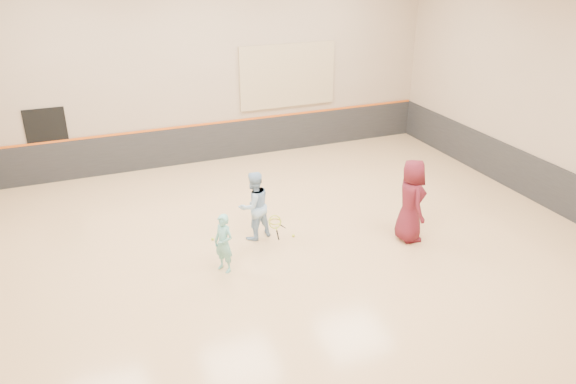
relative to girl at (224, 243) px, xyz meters
name	(u,v)px	position (x,y,z in m)	size (l,w,h in m)	color
room	(271,216)	(1.25, 0.49, 0.16)	(15.04, 12.04, 6.22)	tan
wainscot_back	(205,143)	(1.25, 6.46, -0.05)	(14.90, 0.04, 1.20)	#232326
wainscot_right	(530,177)	(8.72, 0.49, -0.05)	(0.04, 11.90, 1.20)	#232326
accent_stripe	(204,124)	(1.25, 6.45, 0.57)	(14.90, 0.03, 0.06)	#D85914
acoustic_panel	(288,76)	(4.05, 6.44, 1.85)	(3.20, 0.08, 2.00)	tan
doorway	(49,146)	(-3.25, 6.47, 0.45)	(1.10, 0.05, 2.20)	black
girl	(224,243)	(0.00, 0.00, 0.00)	(0.48, 0.31, 1.31)	#6FC0BB
instructor	(254,206)	(1.06, 1.13, 0.18)	(0.81, 0.63, 1.66)	#93BBE4
young_man	(411,200)	(4.40, -0.28, 0.34)	(0.97, 0.63, 1.98)	#551420
held_racket	(275,222)	(1.42, 0.71, -0.11)	(0.34, 0.34, 0.66)	#A6BB29
spare_racket	(275,221)	(1.79, 1.68, -0.61)	(0.72, 0.72, 0.08)	yellow
ball_under_racket	(293,236)	(1.92, 0.80, -0.62)	(0.07, 0.07, 0.07)	#CBE034
ball_in_hand	(422,193)	(4.58, -0.42, 0.56)	(0.07, 0.07, 0.07)	gold
ball_beside_spare	(213,239)	(0.09, 1.36, -0.62)	(0.07, 0.07, 0.07)	#CCE936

